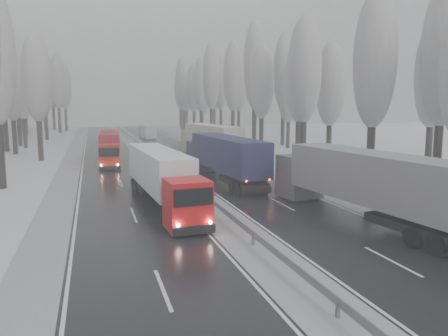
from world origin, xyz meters
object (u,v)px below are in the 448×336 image
truck_cream_box (209,138)px  truck_red_white (162,174)px  box_truck_distant (148,132)px  truck_grey_tarp (360,180)px  truck_blue_box (223,155)px  truck_red_red (110,145)px

truck_cream_box → truck_red_white: truck_cream_box is taller
box_truck_distant → truck_red_white: (-6.69, -62.13, 0.83)m
truck_grey_tarp → truck_cream_box: truck_cream_box is taller
truck_blue_box → truck_red_red: 19.48m
truck_grey_tarp → box_truck_distant: 69.57m
truck_grey_tarp → truck_red_white: (-11.13, 7.28, -0.26)m
truck_red_white → box_truck_distant: bearing=80.4°
box_truck_distant → truck_red_white: 62.49m
truck_grey_tarp → box_truck_distant: size_ratio=2.20×
truck_blue_box → truck_cream_box: size_ratio=0.95×
truck_blue_box → truck_red_red: bearing=115.5°
box_truck_distant → truck_blue_box: bearing=-94.8°
truck_cream_box → truck_red_white: 28.62m
truck_blue_box → truck_red_red: truck_blue_box is taller
box_truck_distant → truck_red_red: bearing=-109.0°
truck_grey_tarp → truck_blue_box: size_ratio=1.02×
box_truck_distant → truck_red_white: bearing=-101.2°
truck_red_white → truck_red_red: bearing=92.1°
truck_cream_box → box_truck_distant: size_ratio=2.26×
truck_grey_tarp → truck_blue_box: (-4.17, 15.47, -0.05)m
truck_grey_tarp → truck_red_red: bearing=106.2°
truck_grey_tarp → truck_cream_box: size_ratio=0.98×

